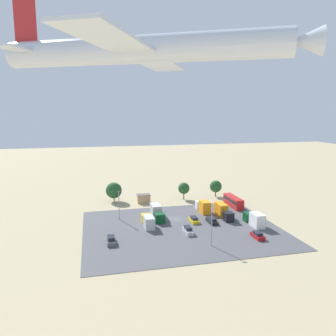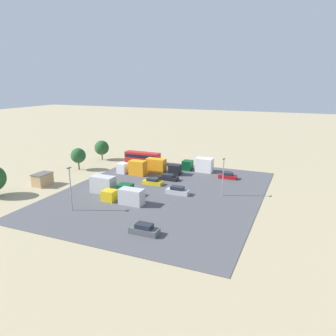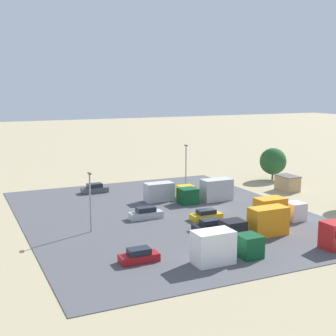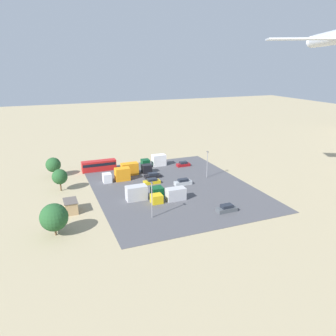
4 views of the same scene
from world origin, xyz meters
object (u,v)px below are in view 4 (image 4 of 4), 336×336
at_px(parked_car_1, 183,182).
at_px(bus, 99,165).
at_px(parked_truck_0, 118,175).
at_px(parked_truck_1, 142,193).
at_px(parked_car_2, 183,164).
at_px(parked_truck_3, 135,169).
at_px(parked_car_3, 153,176).
at_px(parked_truck_4, 170,195).
at_px(parked_truck_2, 155,161).
at_px(parked_car_0, 152,181).
at_px(parked_car_4, 227,209).
at_px(shed_building, 71,206).

bearing_deg(parked_car_1, bus, -137.71).
height_order(parked_truck_0, parked_truck_1, parked_truck_0).
xyz_separation_m(parked_car_2, parked_truck_3, (1.78, -16.52, 1.00)).
bearing_deg(parked_car_3, parked_truck_4, -5.16).
relative_size(parked_truck_2, parked_truck_4, 0.93).
height_order(parked_car_0, parked_car_2, parked_car_2).
height_order(parked_car_4, parked_truck_4, parked_truck_4).
bearing_deg(parked_truck_2, parked_car_0, 157.11).
bearing_deg(parked_car_3, parked_truck_2, 156.82).
height_order(parked_car_0, parked_truck_1, parked_truck_1).
xyz_separation_m(parked_car_4, parked_truck_4, (-10.12, -9.22, 0.68)).
xyz_separation_m(shed_building, parked_truck_2, (-24.79, 28.52, 0.31)).
relative_size(parked_car_0, parked_car_1, 0.94).
relative_size(parked_truck_0, parked_truck_3, 0.83).
distance_m(bus, parked_car_1, 27.78).
relative_size(shed_building, parked_truck_4, 0.51).
bearing_deg(parked_truck_3, shed_building, -46.15).
distance_m(bus, parked_truck_4, 31.36).
bearing_deg(shed_building, parked_truck_0, 137.35).
xyz_separation_m(parked_car_1, parked_truck_0, (-9.46, -15.44, 0.95)).
bearing_deg(parked_truck_4, bus, 21.47).
xyz_separation_m(shed_building, parked_truck_0, (-15.60, 14.37, 0.33)).
distance_m(parked_car_0, parked_truck_4, 12.64).
distance_m(parked_car_4, parked_truck_3, 34.09).
bearing_deg(parked_truck_1, parked_car_1, 111.42).
bearing_deg(parked_car_2, parked_truck_2, 66.18).
distance_m(parked_car_3, parked_truck_1, 15.46).
bearing_deg(parked_truck_3, parked_car_2, 96.15).
bearing_deg(parked_car_1, parked_truck_2, -176.07).
bearing_deg(parked_car_0, parked_truck_0, 55.37).
distance_m(shed_building, parked_truck_4, 22.74).
bearing_deg(parked_car_4, parked_truck_3, -160.04).
height_order(bus, parked_truck_2, parked_truck_2).
bearing_deg(parked_truck_0, bus, 16.30).
xyz_separation_m(parked_truck_3, parked_truck_4, (21.91, 2.41, -0.26)).
distance_m(parked_car_4, parked_truck_4, 13.71).
bearing_deg(shed_building, parked_truck_3, 133.85).
relative_size(parked_car_1, parked_truck_2, 0.61).
height_order(parked_car_0, parked_truck_4, parked_truck_4).
relative_size(parked_car_0, parked_car_3, 0.94).
xyz_separation_m(parked_car_1, parked_truck_3, (-13.26, -9.61, 0.94)).
height_order(parked_car_1, parked_truck_2, parked_truck_2).
height_order(parked_car_3, parked_truck_1, parked_truck_1).
bearing_deg(parked_car_3, parked_car_1, 33.87).
relative_size(bus, parked_car_4, 2.23).
distance_m(parked_car_3, parked_truck_3, 6.33).
bearing_deg(parked_car_3, parked_truck_1, -28.58).
distance_m(parked_truck_2, parked_truck_4, 27.94).
height_order(parked_car_2, parked_truck_4, parked_truck_4).
bearing_deg(parked_truck_3, parked_truck_0, -56.86).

